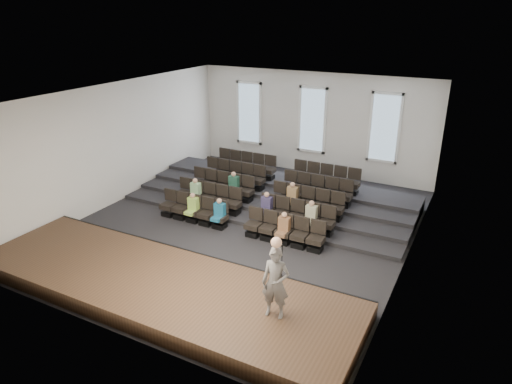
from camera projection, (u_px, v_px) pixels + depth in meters
ground at (244, 225)px, 17.50m from camera, size 14.00×14.00×0.00m
ceiling at (243, 94)px, 15.64m from camera, size 12.00×14.00×0.02m
wall_back at (313, 124)px, 22.35m from camera, size 12.00×0.04×5.00m
wall_front at (100, 246)px, 10.79m from camera, size 12.00×0.04×5.00m
wall_left at (118, 143)px, 19.15m from camera, size 0.04×14.00×5.00m
wall_right at (415, 192)px, 13.99m from camera, size 0.04×14.00×5.00m
stage at (159, 286)px, 13.20m from camera, size 11.80×3.60×0.50m
stage_lip at (194, 259)px, 14.66m from camera, size 11.80×0.06×0.52m
risers at (279, 193)px, 20.04m from camera, size 11.80×4.80×0.60m
seating_rows at (262, 196)px, 18.51m from camera, size 6.80×4.70×1.67m
windows at (312, 120)px, 22.22m from camera, size 8.44×0.10×3.24m
audience at (248, 203)px, 17.46m from camera, size 5.45×2.64×1.10m
speaker at (276, 283)px, 11.20m from camera, size 0.76×0.56×1.91m
mic_stand at (282, 278)px, 12.36m from camera, size 0.24×0.24×1.46m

